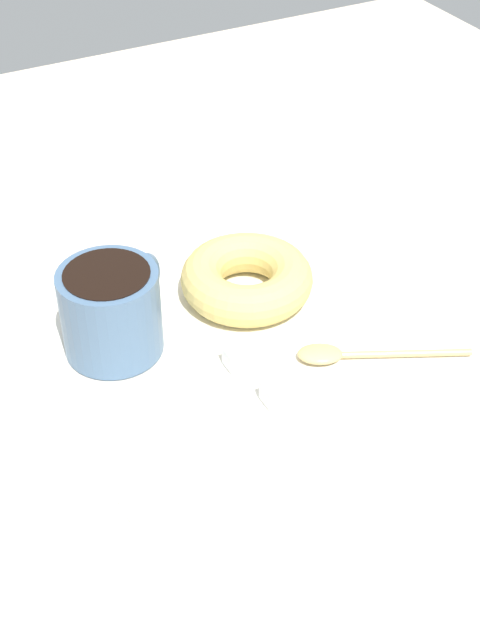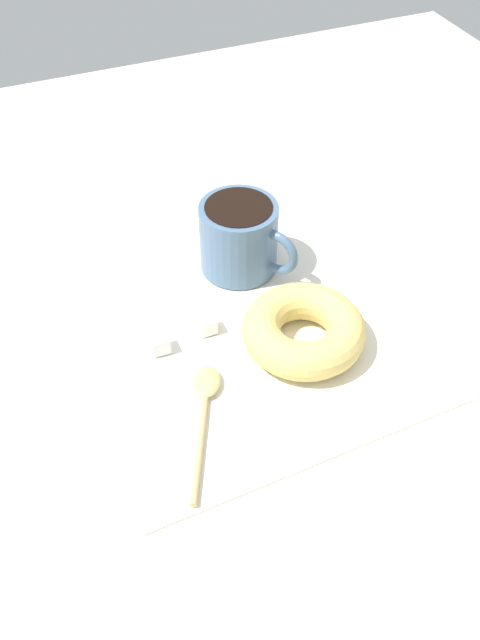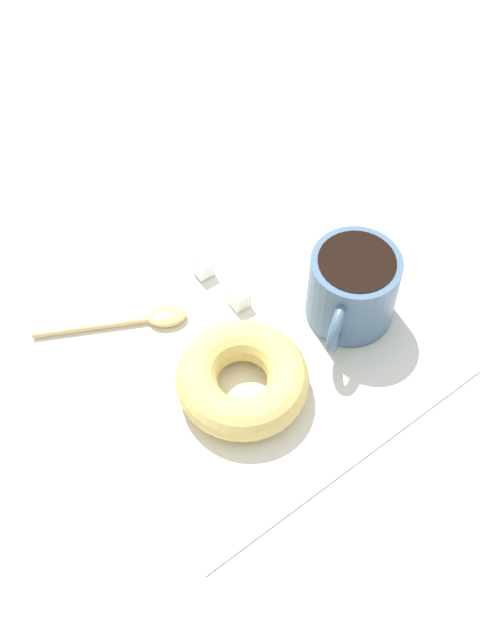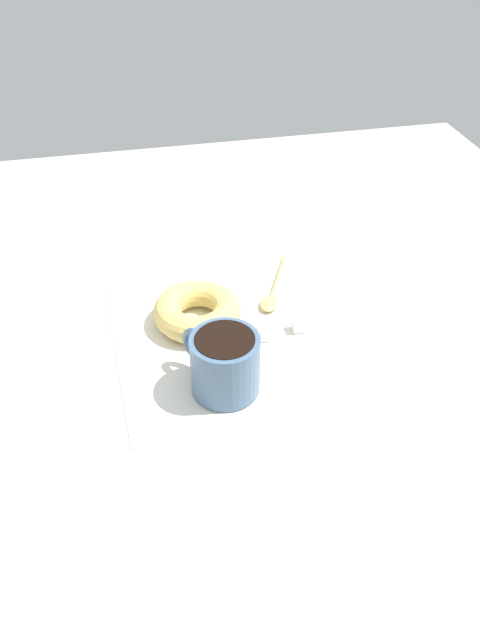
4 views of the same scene
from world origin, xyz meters
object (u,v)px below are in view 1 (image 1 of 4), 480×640
Objects in this scene: coffee_cup at (112,309)px; sugar_cube_extra at (273,393)px; donut at (247,278)px; sugar_cube at (235,357)px; spoon at (345,354)px.

coffee_cup is 6.06× the size of sugar_cube_extra.
coffee_cup is 14.35cm from sugar_cube_extra.
sugar_cube is at bearing 146.66° from donut.
coffee_cup is at bearing 35.84° from sugar_cube_extra.
sugar_cube is at bearing 68.24° from spoon.
spoon is 8.18× the size of sugar_cube.
spoon is (-10.87, -3.15, -1.39)cm from donut.
coffee_cup is 18.79cm from spoon.
coffee_cup reaches higher than donut.
coffee_cup is at bearing 95.03° from donut.
sugar_cube_extra is (-11.37, -8.22, -3.03)cm from coffee_cup.
donut is at bearing -19.02° from sugar_cube_extra.
spoon is 7.64cm from sugar_cube_extra.
donut reaches higher than sugar_cube_extra.
coffee_cup is 6.10× the size of sugar_cube.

